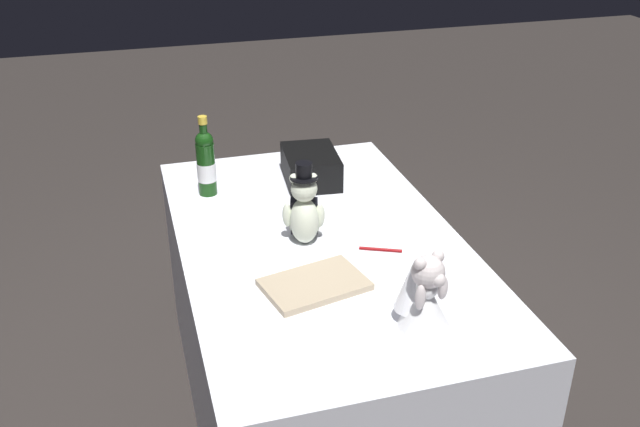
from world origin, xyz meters
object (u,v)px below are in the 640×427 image
object	(u,v)px
champagne_bottle	(206,162)
guestbook	(315,284)
teddy_bear_groom	(304,210)
signing_pen	(379,249)
gift_case_black	(311,167)
teddy_bear_bride	(423,293)

from	to	relation	value
champagne_bottle	guestbook	xyz separation A→B (m)	(-0.75, -0.22, -0.12)
teddy_bear_groom	signing_pen	xyz separation A→B (m)	(-0.14, -0.22, -0.11)
gift_case_black	teddy_bear_bride	bearing A→B (deg)	-177.70
teddy_bear_bride	guestbook	size ratio (longest dim) A/B	0.76
teddy_bear_groom	gift_case_black	size ratio (longest dim) A/B	0.96
champagne_bottle	teddy_bear_groom	bearing A→B (deg)	-149.85
teddy_bear_groom	teddy_bear_bride	xyz separation A→B (m)	(-0.56, -0.19, -0.01)
gift_case_black	champagne_bottle	bearing A→B (deg)	91.06
signing_pen	teddy_bear_bride	bearing A→B (deg)	176.09
signing_pen	teddy_bear_groom	bearing A→B (deg)	57.38
gift_case_black	teddy_bear_groom	bearing A→B (deg)	161.98
guestbook	champagne_bottle	bearing A→B (deg)	3.48
teddy_bear_groom	champagne_bottle	size ratio (longest dim) A/B	0.92
guestbook	signing_pen	bearing A→B (deg)	-72.75
teddy_bear_bride	signing_pen	bearing A→B (deg)	-3.91
guestbook	teddy_bear_groom	bearing A→B (deg)	-21.67
teddy_bear_bride	champagne_bottle	bearing A→B (deg)	24.32
signing_pen	gift_case_black	xyz separation A→B (m)	(0.61, 0.07, 0.05)
teddy_bear_bride	gift_case_black	size ratio (longest dim) A/B	0.77
champagne_bottle	signing_pen	xyz separation A→B (m)	(-0.60, -0.49, -0.13)
teddy_bear_groom	gift_case_black	world-z (taller)	teddy_bear_groom
teddy_bear_bride	gift_case_black	bearing A→B (deg)	2.30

